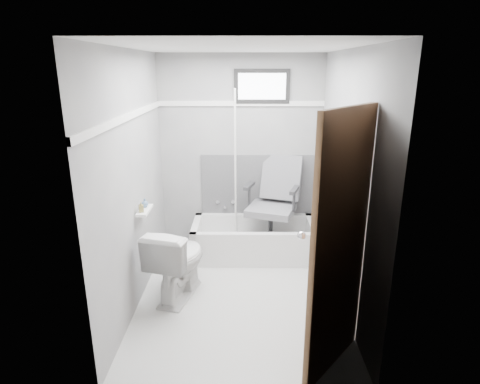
{
  "coord_description": "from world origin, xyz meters",
  "views": [
    {
      "loc": [
        0.04,
        -3.61,
        2.24
      ],
      "look_at": [
        0.0,
        0.35,
        1.0
      ],
      "focal_mm": 30.0,
      "sensor_mm": 36.0,
      "label": 1
    }
  ],
  "objects_px": {
    "soap_bottle_b": "(145,203)",
    "soap_bottle_a": "(141,207)",
    "bathtub": "(254,239)",
    "toilet": "(178,261)",
    "door": "(389,268)",
    "office_chair": "(271,203)"
  },
  "relations": [
    {
      "from": "toilet",
      "to": "soap_bottle_a",
      "type": "relative_size",
      "value": 7.68
    },
    {
      "from": "bathtub",
      "to": "toilet",
      "type": "height_order",
      "value": "toilet"
    },
    {
      "from": "bathtub",
      "to": "soap_bottle_b",
      "type": "bearing_deg",
      "value": -143.81
    },
    {
      "from": "toilet",
      "to": "soap_bottle_b",
      "type": "xyz_separation_m",
      "value": [
        -0.32,
        0.12,
        0.58
      ]
    },
    {
      "from": "door",
      "to": "soap_bottle_b",
      "type": "bearing_deg",
      "value": 143.9
    },
    {
      "from": "toilet",
      "to": "bathtub",
      "type": "bearing_deg",
      "value": -115.11
    },
    {
      "from": "soap_bottle_b",
      "to": "toilet",
      "type": "bearing_deg",
      "value": -20.29
    },
    {
      "from": "toilet",
      "to": "soap_bottle_b",
      "type": "distance_m",
      "value": 0.67
    },
    {
      "from": "bathtub",
      "to": "soap_bottle_b",
      "type": "distance_m",
      "value": 1.56
    },
    {
      "from": "toilet",
      "to": "door",
      "type": "xyz_separation_m",
      "value": [
        1.6,
        -1.28,
        0.62
      ]
    },
    {
      "from": "door",
      "to": "bathtub",
      "type": "bearing_deg",
      "value": 110.19
    },
    {
      "from": "office_chair",
      "to": "soap_bottle_b",
      "type": "distance_m",
      "value": 1.58
    },
    {
      "from": "toilet",
      "to": "soap_bottle_a",
      "type": "height_order",
      "value": "soap_bottle_a"
    },
    {
      "from": "door",
      "to": "soap_bottle_b",
      "type": "relative_size",
      "value": 22.91
    },
    {
      "from": "soap_bottle_b",
      "to": "door",
      "type": "bearing_deg",
      "value": -36.1
    },
    {
      "from": "toilet",
      "to": "soap_bottle_a",
      "type": "distance_m",
      "value": 0.67
    },
    {
      "from": "toilet",
      "to": "soap_bottle_b",
      "type": "relative_size",
      "value": 8.85
    },
    {
      "from": "bathtub",
      "to": "door",
      "type": "bearing_deg",
      "value": -69.81
    },
    {
      "from": "soap_bottle_b",
      "to": "soap_bottle_a",
      "type": "bearing_deg",
      "value": -90.0
    },
    {
      "from": "soap_bottle_a",
      "to": "soap_bottle_b",
      "type": "height_order",
      "value": "soap_bottle_a"
    },
    {
      "from": "office_chair",
      "to": "soap_bottle_a",
      "type": "xyz_separation_m",
      "value": [
        -1.31,
        -0.98,
        0.3
      ]
    },
    {
      "from": "office_chair",
      "to": "toilet",
      "type": "distance_m",
      "value": 1.41
    }
  ]
}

